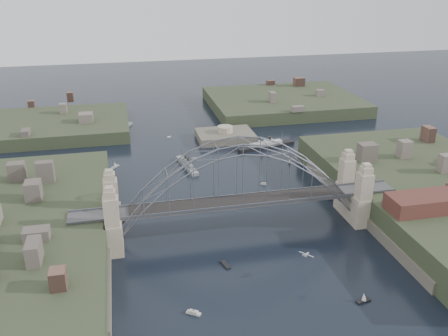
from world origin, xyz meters
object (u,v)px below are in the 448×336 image
fort_island (225,140)px  naval_cruiser_far (123,127)px  wharf_shed (428,202)px  ocean_liner (266,146)px  naval_cruiser_near (187,165)px  bridge (240,187)px

fort_island → naval_cruiser_far: fort_island is taller
fort_island → wharf_shed: bearing=-69.1°
wharf_shed → naval_cruiser_far: wharf_shed is taller
wharf_shed → ocean_liner: size_ratio=0.85×
fort_island → wharf_shed: (32.00, -84.00, 10.34)m
fort_island → ocean_liner: bearing=-44.7°
wharf_shed → naval_cruiser_near: bearing=131.0°
fort_island → bridge: bearing=-99.7°
fort_island → naval_cruiser_far: size_ratio=1.62×
fort_island → naval_cruiser_far: bearing=150.5°
naval_cruiser_near → ocean_liner: (31.95, 12.45, 0.09)m
fort_island → ocean_liner: (12.93, -12.78, 1.23)m
bridge → naval_cruiser_far: 96.84m
naval_cruiser_far → ocean_liner: bearing=-33.8°
naval_cruiser_far → ocean_liner: size_ratio=0.58×
bridge → fort_island: size_ratio=3.82×
bridge → naval_cruiser_far: bearing=106.5°
bridge → ocean_liner: bearing=66.5°
bridge → ocean_liner: size_ratio=3.57×
wharf_shed → naval_cruiser_near: (-51.02, 58.77, -9.20)m
fort_island → wharf_shed: 90.48m
wharf_shed → ocean_liner: 74.29m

